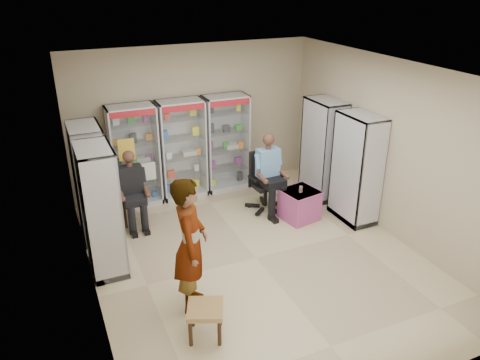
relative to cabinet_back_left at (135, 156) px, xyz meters
name	(u,v)px	position (x,y,z in m)	size (l,w,h in m)	color
floor	(256,258)	(1.30, -2.73, -1.00)	(6.00, 6.00, 0.00)	#C4B388
room_shell	(258,143)	(1.30, -2.73, 0.97)	(5.02, 6.02, 3.01)	tan
cabinet_back_left	(135,156)	(0.00, 0.00, 0.00)	(0.90, 0.50, 2.00)	silver
cabinet_back_mid	(182,149)	(0.95, 0.00, 0.00)	(0.90, 0.50, 2.00)	#B8B9C0
cabinet_back_right	(226,143)	(1.90, 0.00, 0.00)	(0.90, 0.50, 2.00)	silver
cabinet_right_far	(323,149)	(3.53, -1.13, 0.00)	(0.50, 0.90, 2.00)	#B0B3B7
cabinet_right_near	(357,169)	(3.53, -2.23, 0.00)	(0.50, 0.90, 2.00)	#B0B3B8
cabinet_left_far	(91,183)	(-0.93, -0.93, 0.00)	(0.50, 0.90, 2.00)	#AEAFB5
cabinet_left_near	(101,211)	(-0.93, -2.03, 0.00)	(0.50, 0.90, 2.00)	silver
wooden_chair	(132,199)	(-0.25, -0.73, -0.53)	(0.42, 0.42, 0.94)	black
seated_customer	(132,190)	(-0.25, -0.78, -0.33)	(0.44, 0.60, 1.34)	black
office_chair	(266,182)	(2.21, -1.23, -0.43)	(0.63, 0.63, 1.15)	black
seated_shopkeeper	(267,175)	(2.21, -1.28, -0.27)	(0.48, 0.67, 1.46)	#73A0E5
pink_trunk	(299,205)	(2.61, -1.86, -0.71)	(0.60, 0.58, 0.58)	#B24787
tea_glass	(301,189)	(2.59, -1.91, -0.37)	(0.07, 0.07, 0.11)	#522907
woven_stool_a	(288,205)	(2.53, -1.58, -0.82)	(0.36, 0.36, 0.36)	#A38245
woven_stool_b	(206,321)	(-0.05, -4.06, -0.78)	(0.44, 0.44, 0.44)	#B3834B
standing_man	(190,245)	(0.00, -3.41, -0.04)	(0.70, 0.46, 1.91)	#9C9D9F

